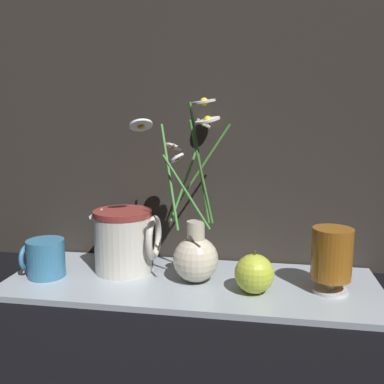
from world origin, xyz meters
TOP-DOWN VIEW (x-y plane):
  - ground_plane at (0.00, 0.00)m, footprint 6.00×6.00m
  - shelf at (0.00, 0.00)m, footprint 0.77×0.28m
  - backdrop_wall at (0.00, 0.15)m, footprint 1.27×0.02m
  - vase_with_flowers at (0.01, -0.00)m, footprint 0.19×0.25m
  - yellow_mug at (-0.31, -0.02)m, footprint 0.09×0.08m
  - ceramic_pitcher at (-0.15, 0.03)m, footprint 0.15×0.13m
  - tea_glass at (0.28, -0.01)m, footprint 0.08×0.08m
  - orange_fruit at (0.13, -0.04)m, footprint 0.08×0.08m

SIDE VIEW (x-z plane):
  - ground_plane at x=0.00m, z-range 0.00..0.00m
  - shelf at x=0.00m, z-range 0.00..0.01m
  - orange_fruit at x=0.13m, z-range 0.01..0.09m
  - yellow_mug at x=-0.31m, z-range 0.01..0.09m
  - vase_with_flowers at x=0.01m, z-range -0.10..0.27m
  - tea_glass at x=0.28m, z-range 0.02..0.15m
  - ceramic_pitcher at x=-0.15m, z-range 0.01..0.16m
  - backdrop_wall at x=0.00m, z-range 0.00..1.10m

